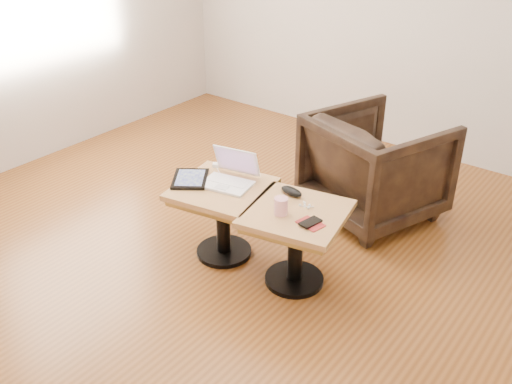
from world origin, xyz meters
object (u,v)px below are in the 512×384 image
Objects in this scene: side_table_left at (223,204)px; armchair at (376,166)px; laptop at (230,177)px; side_table_right at (296,229)px; striped_cup at (281,206)px.

armchair reaches higher than side_table_left.
laptop reaches higher than side_table_left.
laptop is at bearing 164.67° from side_table_right.
laptop is 0.42× the size of armchair.
armchair is (0.50, 0.97, -0.16)m from laptop.
laptop is at bearing 82.42° from armchair.
striped_cup is (0.47, -0.04, 0.17)m from side_table_left.
side_table_right is at bearing -14.99° from laptop.
armchair is (-0.02, 1.01, 0.00)m from side_table_right.
laptop is at bearing 74.75° from side_table_left.
side_table_left is at bearing 172.35° from side_table_right.
side_table_right is (0.52, 0.04, 0.00)m from side_table_left.
side_table_left is 0.77× the size of armchair.
side_table_left and side_table_right have the same top height.
striped_cup is (0.46, -0.11, 0.01)m from laptop.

